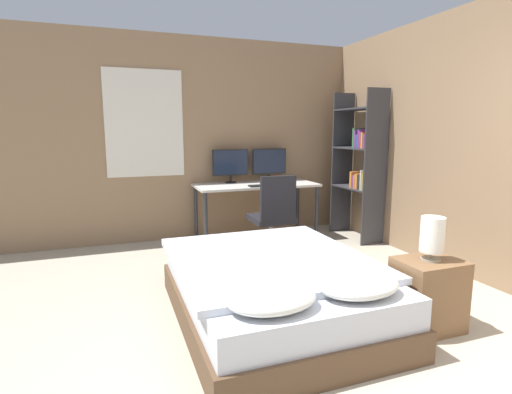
# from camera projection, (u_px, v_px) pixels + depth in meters

# --- Properties ---
(wall_back) EXTENTS (12.00, 0.08, 2.70)m
(wall_back) POSITION_uv_depth(u_px,v_px,m) (227.00, 139.00, 5.57)
(wall_back) COLOR #8E7051
(wall_back) RESTS_ON ground_plane
(wall_side_right) EXTENTS (0.06, 12.00, 2.70)m
(wall_side_right) POSITION_uv_depth(u_px,v_px,m) (483.00, 144.00, 3.84)
(wall_side_right) COLOR #8E7051
(wall_side_right) RESTS_ON ground_plane
(bed) EXTENTS (1.49, 1.91, 0.56)m
(bed) POSITION_uv_depth(u_px,v_px,m) (274.00, 289.00, 3.13)
(bed) COLOR brown
(bed) RESTS_ON ground_plane
(nightstand) EXTENTS (0.46, 0.36, 0.54)m
(nightstand) POSITION_uv_depth(u_px,v_px,m) (428.00, 295.00, 2.97)
(nightstand) COLOR brown
(nightstand) RESTS_ON ground_plane
(bedside_lamp) EXTENTS (0.17, 0.17, 0.32)m
(bedside_lamp) POSITION_uv_depth(u_px,v_px,m) (432.00, 235.00, 2.90)
(bedside_lamp) COLOR gray
(bedside_lamp) RESTS_ON nightstand
(desk) EXTENTS (1.64, 0.69, 0.76)m
(desk) POSITION_uv_depth(u_px,v_px,m) (256.00, 190.00, 5.39)
(desk) COLOR beige
(desk) RESTS_ON ground_plane
(monitor_left) EXTENTS (0.51, 0.16, 0.46)m
(monitor_left) POSITION_uv_depth(u_px,v_px,m) (231.00, 164.00, 5.46)
(monitor_left) COLOR black
(monitor_left) RESTS_ON desk
(monitor_right) EXTENTS (0.51, 0.16, 0.46)m
(monitor_right) POSITION_uv_depth(u_px,v_px,m) (269.00, 163.00, 5.66)
(monitor_right) COLOR black
(monitor_right) RESTS_ON desk
(keyboard) EXTENTS (0.36, 0.13, 0.02)m
(keyboard) POSITION_uv_depth(u_px,v_px,m) (263.00, 186.00, 5.16)
(keyboard) COLOR black
(keyboard) RESTS_ON desk
(computer_mouse) EXTENTS (0.07, 0.05, 0.04)m
(computer_mouse) POSITION_uv_depth(u_px,v_px,m) (282.00, 184.00, 5.25)
(computer_mouse) COLOR black
(computer_mouse) RESTS_ON desk
(office_chair) EXTENTS (0.52, 0.52, 0.97)m
(office_chair) POSITION_uv_depth(u_px,v_px,m) (273.00, 223.00, 4.75)
(office_chair) COLOR black
(office_chair) RESTS_ON ground_plane
(bookshelf) EXTENTS (0.34, 0.79, 2.00)m
(bookshelf) POSITION_uv_depth(u_px,v_px,m) (361.00, 160.00, 5.34)
(bookshelf) COLOR #333338
(bookshelf) RESTS_ON ground_plane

